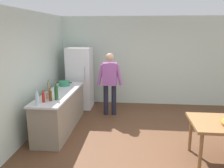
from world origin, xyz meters
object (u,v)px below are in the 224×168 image
Objects in this scene: utensil_jar at (48,95)px; bottle_beer_brown at (50,96)px; cooking_pot at (64,83)px; refrigerator at (80,78)px; person at (110,80)px; bottle_wine_green at (56,93)px; bottle_water_clear at (37,99)px; bottle_vinegar_tall at (49,88)px; bottle_sauce_red at (43,97)px.

utensil_jar reaches higher than bottle_beer_brown.
refrigerator is at bearing 79.74° from cooking_pot.
cooking_pot is (-1.13, -0.43, -0.02)m from person.
bottle_water_clear is at bearing -122.03° from bottle_wine_green.
person is 5.00× the size of bottle_wine_green.
refrigerator reaches higher than bottle_wine_green.
refrigerator is 4.50× the size of cooking_pot.
refrigerator is 1.80m from bottle_vinegar_tall.
utensil_jar is 0.94× the size of bottle_wine_green.
refrigerator is 1.10m from person.
refrigerator reaches higher than person.
bottle_wine_green is (-0.92, -1.62, 0.07)m from person.
bottle_sauce_red is 0.92× the size of bottle_beer_brown.
bottle_wine_green is (0.24, 0.38, 0.02)m from bottle_water_clear.
bottle_beer_brown is (0.15, 0.29, -0.02)m from bottle_water_clear.
bottle_wine_green is (0.21, -1.20, 0.09)m from cooking_pot.
person is 1.21m from cooking_pot.
person reaches higher than bottle_beer_brown.
bottle_vinegar_tall reaches higher than bottle_beer_brown.
cooking_pot is 1.67× the size of bottle_sauce_red.
utensil_jar is 0.38m from bottle_vinegar_tall.
person is 1.93m from utensil_jar.
refrigerator is 5.62× the size of utensil_jar.
bottle_sauce_red is at bearing -93.98° from refrigerator.
refrigerator is 6.92× the size of bottle_beer_brown.
bottle_beer_brown is at bearing 42.32° from bottle_sauce_red.
cooking_pot is 1.15m from utensil_jar.
bottle_beer_brown is (0.12, -1.30, 0.05)m from cooking_pot.
refrigerator is 2.38m from bottle_sauce_red.
cooking_pot is at bearing 88.81° from bottle_water_clear.
utensil_jar is 1.00× the size of bottle_vinegar_tall.
person is at bearing 59.99° from bottle_water_clear.
bottle_water_clear is at bearing -84.76° from bottle_vinegar_tall.
bottle_water_clear is (-0.21, -2.56, 0.13)m from refrigerator.
utensil_jar is (-1.11, -1.58, 0.00)m from person.
cooking_pot is 1.39m from bottle_sauce_red.
bottle_vinegar_tall is at bearing 95.24° from bottle_water_clear.
utensil_jar is 0.21m from bottle_wine_green.
utensil_jar is 0.18m from bottle_beer_brown.
bottle_wine_green is (0.03, -2.18, 0.15)m from refrigerator.
refrigerator is 7.50× the size of bottle_sauce_red.
utensil_jar is at bearing -125.23° from person.
utensil_jar is (-0.16, -2.13, 0.08)m from refrigerator.
bottle_wine_green is at bearing 44.69° from bottle_sauce_red.
bottle_sauce_red is 0.71× the size of bottle_wine_green.
utensil_jar is at bearing -94.37° from refrigerator.
refrigerator reaches higher than bottle_vinegar_tall.
bottle_wine_green is (0.19, 0.19, 0.05)m from bottle_sauce_red.
bottle_water_clear is at bearing -91.19° from cooking_pot.
person is at bearing -30.23° from refrigerator.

